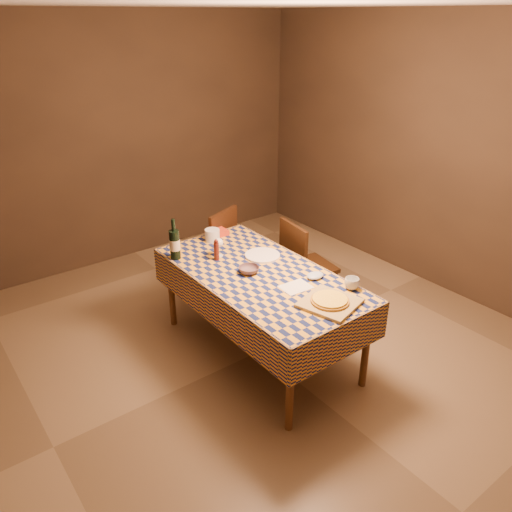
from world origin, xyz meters
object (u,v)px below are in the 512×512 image
(dining_table, at_px, (260,281))
(bowl, at_px, (249,270))
(chair_far, at_px, (215,247))
(chair_right, at_px, (303,262))
(white_plate, at_px, (262,255))
(pizza, at_px, (330,300))
(wine_bottle, at_px, (175,244))
(cutting_board, at_px, (330,303))

(dining_table, bearing_deg, bowl, 141.60)
(chair_far, distance_m, chair_right, 0.92)
(dining_table, distance_m, white_plate, 0.31)
(bowl, bearing_deg, pizza, -77.03)
(dining_table, distance_m, bowl, 0.13)
(pizza, relative_size, wine_bottle, 0.90)
(pizza, bearing_deg, chair_far, 84.77)
(pizza, relative_size, chair_right, 0.35)
(dining_table, distance_m, pizza, 0.70)
(wine_bottle, distance_m, chair_far, 0.89)
(pizza, relative_size, bowl, 1.97)
(cutting_board, distance_m, wine_bottle, 1.42)
(cutting_board, xyz_separation_m, white_plate, (0.10, 0.91, -0.00))
(white_plate, relative_size, chair_far, 0.32)
(pizza, distance_m, white_plate, 0.91)
(pizza, xyz_separation_m, chair_right, (0.64, 0.98, -0.28))
(cutting_board, height_order, pizza, pizza)
(dining_table, distance_m, wine_bottle, 0.79)
(white_plate, bearing_deg, bowl, -147.61)
(pizza, bearing_deg, white_plate, 83.65)
(cutting_board, relative_size, white_plate, 1.23)
(cutting_board, xyz_separation_m, bowl, (-0.17, 0.74, 0.01))
(bowl, height_order, chair_right, chair_right)
(chair_far, bearing_deg, chair_right, -58.97)
(chair_right, bearing_deg, dining_table, -158.37)
(dining_table, height_order, bowl, bowl)
(wine_bottle, height_order, chair_right, wine_bottle)
(pizza, xyz_separation_m, bowl, (-0.17, 0.74, -0.01))
(pizza, bearing_deg, wine_bottle, 110.97)
(dining_table, xyz_separation_m, cutting_board, (0.10, -0.68, 0.09))
(wine_bottle, distance_m, chair_right, 1.25)
(pizza, relative_size, chair_far, 0.35)
(wine_bottle, relative_size, chair_far, 0.38)
(cutting_board, xyz_separation_m, wine_bottle, (-0.51, 1.32, 0.12))
(pizza, bearing_deg, bowl, 102.97)
(cutting_board, bearing_deg, dining_table, 98.48)
(wine_bottle, relative_size, white_plate, 1.19)
(pizza, distance_m, bowl, 0.76)
(pizza, relative_size, white_plate, 1.08)
(wine_bottle, bearing_deg, pizza, -69.03)
(wine_bottle, relative_size, chair_right, 0.38)
(pizza, xyz_separation_m, white_plate, (0.10, 0.91, -0.03))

